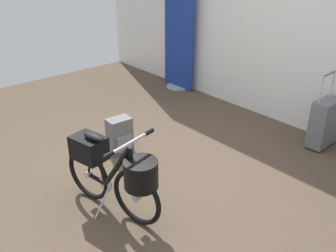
{
  "coord_description": "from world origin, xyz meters",
  "views": [
    {
      "loc": [
        2.29,
        -1.83,
        2.02
      ],
      "look_at": [
        0.03,
        0.15,
        0.55
      ],
      "focal_mm": 39.99,
      "sensor_mm": 36.0,
      "label": 1
    }
  ],
  "objects": [
    {
      "name": "floor_banner_stand",
      "position": [
        -1.76,
        1.93,
        0.81
      ],
      "size": [
        0.6,
        0.36,
        1.79
      ],
      "color": "#B7B7BC",
      "rests_on": "ground_plane"
    },
    {
      "name": "ground_plane",
      "position": [
        0.0,
        0.0,
        0.0
      ],
      "size": [
        7.07,
        7.07,
        0.0
      ],
      "primitive_type": "plane",
      "color": "brown"
    },
    {
      "name": "rolling_suitcase",
      "position": [
        0.67,
        1.83,
        0.28
      ],
      "size": [
        0.18,
        0.36,
        0.83
      ],
      "color": "slate",
      "rests_on": "ground_plane"
    },
    {
      "name": "folding_bike_foreground",
      "position": [
        0.12,
        -0.5,
        0.4
      ],
      "size": [
        1.01,
        0.53,
        0.73
      ],
      "color": "black",
      "rests_on": "ground_plane"
    },
    {
      "name": "backpack_on_floor",
      "position": [
        -0.68,
        0.09,
        0.19
      ],
      "size": [
        0.21,
        0.26,
        0.39
      ],
      "color": "slate",
      "rests_on": "ground_plane"
    }
  ]
}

